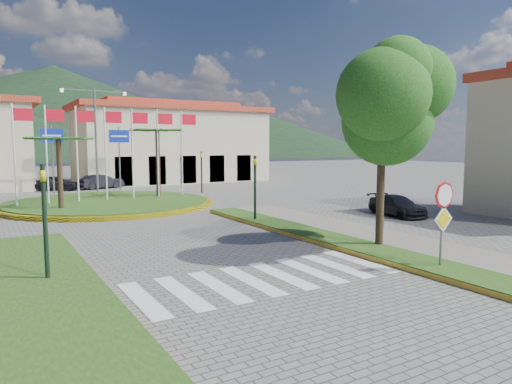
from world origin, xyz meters
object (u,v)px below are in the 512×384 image
car_dark_a (56,183)px  car_dark_b (101,181)px  roundabout_island (109,202)px  stop_sign (443,211)px  deciduous_tree (383,102)px  car_side_right (397,206)px

car_dark_a → car_dark_b: car_dark_a is taller
car_dark_a → roundabout_island: bearing=-148.9°
roundabout_island → stop_sign: roundabout_island is taller
roundabout_island → car_dark_b: 11.59m
roundabout_island → deciduous_tree: (5.50, -17.00, 5.00)m
deciduous_tree → car_side_right: bearing=37.7°
stop_sign → deciduous_tree: bearing=78.8°
car_dark_a → car_side_right: size_ratio=0.99×
roundabout_island → deciduous_tree: 18.55m
deciduous_tree → car_dark_b: (-3.50, 28.41, -4.56)m
stop_sign → car_side_right: 10.82m
car_dark_a → deciduous_tree: bearing=-142.7°
stop_sign → car_dark_a: stop_sign is taller
roundabout_island → car_dark_a: roundabout_island is taller
car_dark_b → car_side_right: size_ratio=1.01×
car_dark_b → car_side_right: bearing=-171.9°
car_dark_a → car_dark_b: size_ratio=0.98×
roundabout_island → car_side_right: size_ratio=3.47×
roundabout_island → car_dark_b: bearing=80.1°
car_dark_b → car_side_right: (10.00, -23.38, -0.08)m
deciduous_tree → car_dark_b: size_ratio=1.83×
roundabout_island → car_dark_b: size_ratio=3.43×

